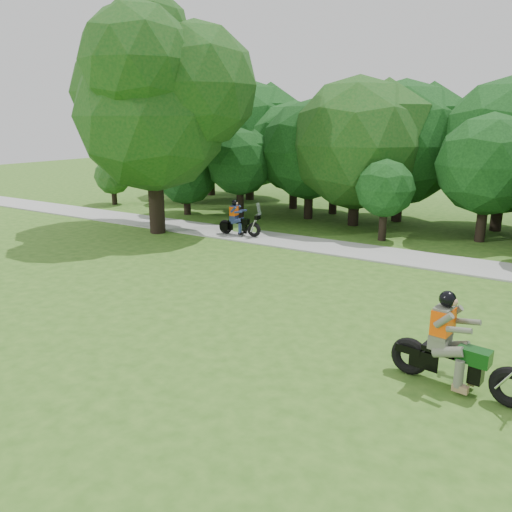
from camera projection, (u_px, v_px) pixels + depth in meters
The scene contains 6 objects.
ground at pixel (304, 336), 11.59m from camera, with size 100.00×100.00×0.00m, color #305D1A.
walkway at pixel (402, 257), 18.15m from camera, with size 60.00×2.20×0.06m, color gray.
tree_line at pixel (463, 149), 22.35m from camera, with size 39.60×11.70×7.26m.
big_tree_west at pixel (156, 98), 21.05m from camera, with size 8.64×6.56×9.96m.
chopper_motorcycle at pixel (452, 353), 9.19m from camera, with size 2.60×0.85×1.86m.
touring_motorcycle at pixel (237, 222), 21.37m from camera, with size 2.00×0.70×1.53m.
Camera 1 is at (4.68, -9.69, 4.84)m, focal length 35.00 mm.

